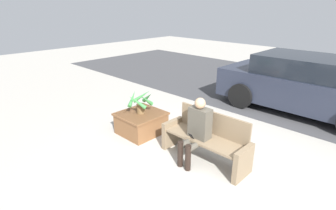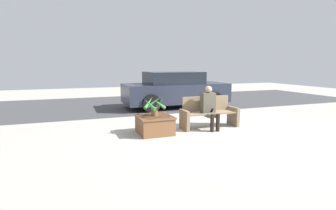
% 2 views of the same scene
% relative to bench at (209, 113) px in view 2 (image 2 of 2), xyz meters
% --- Properties ---
extents(ground_plane, '(30.00, 30.00, 0.00)m').
position_rel_bench_xyz_m(ground_plane, '(0.11, -0.41, -0.41)').
color(ground_plane, '#ADA89E').
extents(road_surface, '(20.00, 6.00, 0.01)m').
position_rel_bench_xyz_m(road_surface, '(0.11, 5.31, -0.41)').
color(road_surface, '#424244').
rests_on(road_surface, ground_plane).
extents(bench, '(1.66, 0.53, 0.88)m').
position_rel_bench_xyz_m(bench, '(0.00, 0.00, 0.00)').
color(bench, '#7A664C').
rests_on(bench, ground_plane).
extents(person_seated, '(0.39, 0.57, 1.20)m').
position_rel_bench_xyz_m(person_seated, '(-0.09, -0.18, 0.24)').
color(person_seated, '#4C473D').
rests_on(person_seated, ground_plane).
extents(planter_box, '(0.88, 0.93, 0.47)m').
position_rel_bench_xyz_m(planter_box, '(-1.66, -0.13, -0.16)').
color(planter_box, brown).
rests_on(planter_box, ground_plane).
extents(potted_plant, '(0.59, 0.60, 0.51)m').
position_rel_bench_xyz_m(potted_plant, '(-1.66, -0.12, 0.33)').
color(potted_plant, brown).
rests_on(potted_plant, planter_box).
extents(parked_car, '(4.29, 1.98, 1.49)m').
position_rel_bench_xyz_m(parked_car, '(0.44, 3.66, 0.33)').
color(parked_car, '#232838').
rests_on(parked_car, ground_plane).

